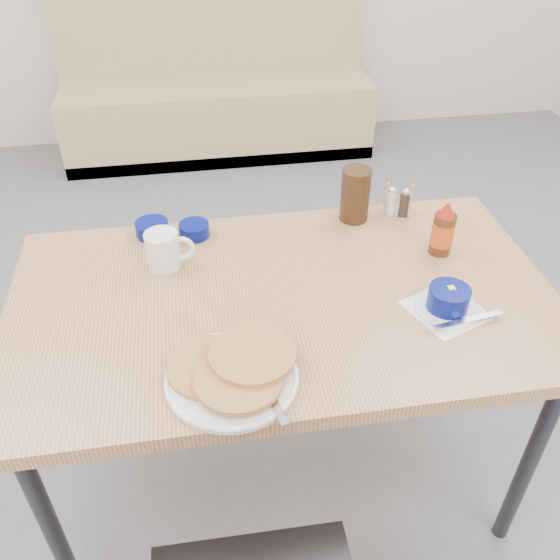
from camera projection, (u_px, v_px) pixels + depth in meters
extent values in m
plane|color=slate|center=(296.00, 541.00, 1.79)|extent=(6.00, 6.00, 0.00)
cube|color=tan|center=(219.00, 117.00, 3.77)|extent=(1.90, 0.55, 0.45)
cube|color=tan|center=(211.00, 26.00, 3.64)|extent=(1.90, 0.12, 1.00)
cube|color=#2D2D33|center=(221.00, 144.00, 3.88)|extent=(1.90, 0.55, 0.08)
cube|color=tan|center=(284.00, 302.00, 1.53)|extent=(1.40, 0.80, 0.04)
cylinder|color=#2D2D33|center=(53.00, 532.00, 1.44)|extent=(0.04, 0.04, 0.72)
cylinder|color=#2D2D33|center=(530.00, 461.00, 1.59)|extent=(0.04, 0.04, 0.72)
cylinder|color=#2D2D33|center=(80.00, 348.00, 1.93)|extent=(0.04, 0.04, 0.72)
cylinder|color=#2D2D33|center=(441.00, 308.00, 2.09)|extent=(0.04, 0.04, 0.72)
cylinder|color=white|center=(232.00, 379.00, 1.28)|extent=(0.29, 0.29, 0.01)
cylinder|color=tan|center=(210.00, 367.00, 1.29)|extent=(0.19, 0.19, 0.01)
cylinder|color=tan|center=(238.00, 379.00, 1.25)|extent=(0.19, 0.19, 0.01)
cylinder|color=tan|center=(252.00, 354.00, 1.29)|extent=(0.19, 0.19, 0.01)
cube|color=silver|center=(274.00, 402.00, 1.22)|extent=(0.04, 0.13, 0.01)
cylinder|color=white|center=(163.00, 250.00, 1.59)|extent=(0.09, 0.09, 0.10)
cylinder|color=black|center=(161.00, 236.00, 1.56)|extent=(0.08, 0.08, 0.00)
torus|color=white|center=(181.00, 249.00, 1.59)|extent=(0.08, 0.02, 0.08)
cube|color=white|center=(446.00, 310.00, 1.47)|extent=(0.22, 0.22, 0.00)
cylinder|color=white|center=(446.00, 308.00, 1.47)|extent=(0.16, 0.16, 0.01)
cylinder|color=#040E62|center=(448.00, 298.00, 1.45)|extent=(0.10, 0.10, 0.06)
cylinder|color=white|center=(450.00, 291.00, 1.43)|extent=(0.09, 0.09, 0.01)
cube|color=#F4DB60|center=(451.00, 288.00, 1.43)|extent=(0.02, 0.02, 0.01)
cube|color=silver|center=(468.00, 320.00, 1.42)|extent=(0.19, 0.05, 0.00)
cylinder|color=#040E62|center=(152.00, 229.00, 1.73)|extent=(0.10, 0.10, 0.04)
cylinder|color=#040E62|center=(194.00, 230.00, 1.72)|extent=(0.09, 0.09, 0.04)
cylinder|color=#321E10|center=(355.00, 195.00, 1.76)|extent=(0.11, 0.11, 0.16)
cube|color=silver|center=(396.00, 213.00, 1.83)|extent=(0.10, 0.08, 0.00)
cylinder|color=silver|center=(385.00, 199.00, 1.79)|extent=(0.01, 0.01, 0.10)
cylinder|color=silver|center=(410.00, 202.00, 1.78)|extent=(0.01, 0.01, 0.10)
cylinder|color=silver|center=(387.00, 193.00, 1.82)|extent=(0.01, 0.01, 0.10)
cylinder|color=silver|center=(411.00, 196.00, 1.81)|extent=(0.01, 0.01, 0.10)
cylinder|color=silver|center=(391.00, 202.00, 1.81)|extent=(0.03, 0.03, 0.07)
cylinder|color=#3F3326|center=(404.00, 203.00, 1.81)|extent=(0.03, 0.03, 0.07)
cylinder|color=#47230F|center=(442.00, 234.00, 1.63)|extent=(0.06, 0.06, 0.12)
cylinder|color=orange|center=(442.00, 233.00, 1.63)|extent=(0.06, 0.06, 0.07)
cone|color=#B11D11|center=(447.00, 209.00, 1.59)|extent=(0.05, 0.05, 0.04)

